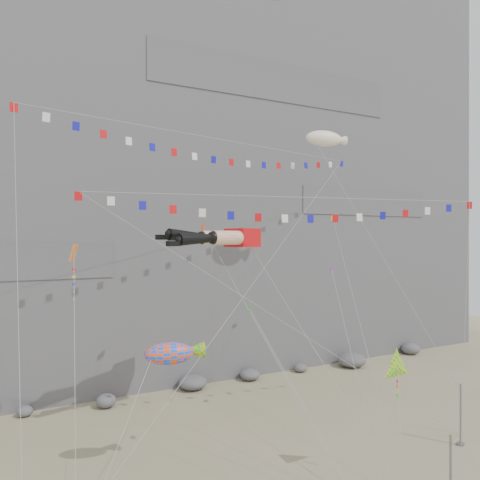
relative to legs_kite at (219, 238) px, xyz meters
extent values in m
plane|color=gray|center=(1.90, -7.23, -13.89)|extent=(120.00, 120.00, 0.00)
cube|color=slate|center=(1.90, 24.77, 11.11)|extent=(80.00, 28.00, 50.00)
cylinder|color=slate|center=(5.23, -14.96, -11.70)|extent=(0.12, 0.12, 4.38)
cylinder|color=slate|center=(13.41, -9.37, -11.83)|extent=(0.12, 0.12, 4.10)
cube|color=red|center=(2.06, 0.43, 0.01)|extent=(2.09, 2.58, 1.36)
cylinder|color=#E9B091|center=(0.26, -0.63, 0.01)|extent=(2.45, 1.44, 1.00)
sphere|color=black|center=(-0.87, -0.86, 0.01)|extent=(0.92, 0.92, 0.92)
cone|color=black|center=(-2.20, -1.12, -0.07)|extent=(2.85, 1.36, 0.94)
cube|color=black|center=(-3.99, -1.49, -0.38)|extent=(0.95, 0.56, 0.33)
cylinder|color=#E9B091|center=(-0.01, 0.70, 0.01)|extent=(2.45, 1.44, 1.00)
sphere|color=black|center=(-1.14, 0.47, 0.01)|extent=(0.92, 0.92, 0.92)
cone|color=black|center=(-2.47, 0.21, 0.14)|extent=(2.87, 1.37, 1.00)
cube|color=black|center=(-4.26, -0.16, 0.04)|extent=(0.95, 0.56, 0.33)
cylinder|color=gray|center=(2.77, -7.50, -6.91)|extent=(0.03, 0.03, 21.09)
cylinder|color=gray|center=(-5.72, -3.70, -3.05)|extent=(0.03, 0.03, 29.63)
cylinder|color=gray|center=(9.46, -6.05, -5.53)|extent=(0.03, 0.03, 20.24)
cube|color=slate|center=(14.72, -8.44, -13.84)|extent=(0.16, 0.16, 0.10)
cylinder|color=gray|center=(-11.01, -8.21, -7.29)|extent=(0.03, 0.03, 13.88)
cylinder|color=gray|center=(-8.75, -8.00, -10.23)|extent=(0.03, 0.03, 11.98)
cylinder|color=gray|center=(4.16, -12.84, -10.55)|extent=(0.03, 0.03, 8.18)
cylinder|color=gray|center=(13.49, -3.69, -2.59)|extent=(0.03, 0.03, 26.05)
cylinder|color=gray|center=(0.77, -5.20, -6.50)|extent=(0.03, 0.03, 20.67)
cylinder|color=gray|center=(5.20, -8.31, -8.10)|extent=(0.03, 0.03, 16.56)
cylinder|color=gray|center=(0.17, -10.27, -9.05)|extent=(0.03, 0.03, 13.38)
cylinder|color=gray|center=(8.50, -5.08, -6.05)|extent=(0.03, 0.03, 22.74)
camera|label=1|loc=(-14.22, -30.07, -0.05)|focal=35.00mm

